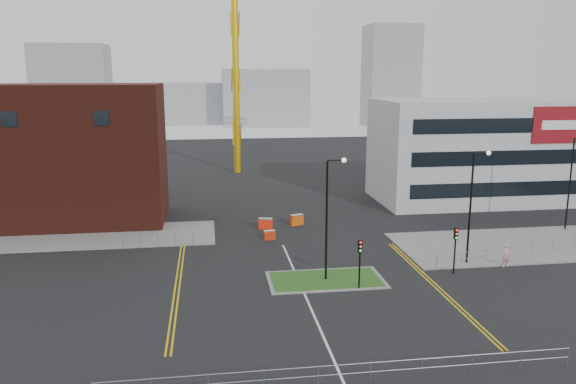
{
  "coord_description": "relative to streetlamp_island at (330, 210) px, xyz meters",
  "views": [
    {
      "loc": [
        -6.31,
        -30.55,
        15.14
      ],
      "look_at": [
        0.36,
        16.33,
        5.0
      ],
      "focal_mm": 35.0,
      "sensor_mm": 36.0,
      "label": 1
    }
  ],
  "objects": [
    {
      "name": "pavement_left",
      "position": [
        -22.22,
        14.0,
        -5.35
      ],
      "size": [
        28.0,
        8.0,
        0.12
      ],
      "primitive_type": "cube",
      "color": "slate",
      "rests_on": "ground"
    },
    {
      "name": "skyline_c",
      "position": [
        42.78,
        117.0,
        8.59
      ],
      "size": [
        14.0,
        12.0,
        28.0
      ],
      "primitive_type": "cube",
      "color": "gray",
      "rests_on": "ground"
    },
    {
      "name": "yellow_right_b",
      "position": [
        7.58,
        -2.0,
        -5.41
      ],
      "size": [
        0.12,
        20.0,
        0.01
      ],
      "primitive_type": "cube",
      "color": "gold",
      "rests_on": "ground"
    },
    {
      "name": "railing_left",
      "position": [
        -13.22,
        10.0,
        -4.67
      ],
      "size": [
        6.05,
        0.05,
        1.1
      ],
      "color": "gray",
      "rests_on": "ground"
    },
    {
      "name": "streetlamp_right_near",
      "position": [
        12.0,
        2.0,
        0.0
      ],
      "size": [
        1.46,
        0.36,
        9.18
      ],
      "color": "black",
      "rests_on": "ground"
    },
    {
      "name": "brick_building",
      "position": [
        -25.19,
        20.0,
        1.44
      ],
      "size": [
        24.2,
        10.07,
        14.24
      ],
      "color": "#4A1A12",
      "rests_on": "ground"
    },
    {
      "name": "traffic_light_island",
      "position": [
        1.78,
        -2.02,
        -2.85
      ],
      "size": [
        0.28,
        0.33,
        3.65
      ],
      "color": "black",
      "rests_on": "ground"
    },
    {
      "name": "pedestrian",
      "position": [
        14.53,
        0.89,
        -4.47
      ],
      "size": [
        0.75,
        0.56,
        1.89
      ],
      "primitive_type": "imported",
      "rotation": [
        0.0,
        0.0,
        0.16
      ],
      "color": "pink",
      "rests_on": "ground"
    },
    {
      "name": "barrier_right",
      "position": [
        -3.22,
        10.85,
        -4.93
      ],
      "size": [
        1.1,
        0.56,
        0.89
      ],
      "color": "red",
      "rests_on": "ground"
    },
    {
      "name": "skyline_d",
      "position": [
        -10.22,
        132.0,
        0.59
      ],
      "size": [
        30.0,
        12.0,
        12.0
      ],
      "primitive_type": "cube",
      "color": "gray",
      "rests_on": "ground"
    },
    {
      "name": "grass_island",
      "position": [
        -0.22,
        0.0,
        -5.35
      ],
      "size": [
        8.0,
        4.0,
        0.12
      ],
      "primitive_type": "cube",
      "color": "#284D19",
      "rests_on": "ground"
    },
    {
      "name": "railing_right",
      "position": [
        18.28,
        3.5,
        -4.63
      ],
      "size": [
        19.05,
        5.05,
        1.1
      ],
      "color": "gray",
      "rests_on": "ground"
    },
    {
      "name": "railing_front",
      "position": [
        -2.22,
        -14.0,
        -4.63
      ],
      "size": [
        24.05,
        0.05,
        1.1
      ],
      "color": "gray",
      "rests_on": "ground"
    },
    {
      "name": "centre_line",
      "position": [
        -2.22,
        -6.0,
        -5.41
      ],
      "size": [
        0.15,
        30.0,
        0.01
      ],
      "primitive_type": "cube",
      "color": "silver",
      "rests_on": "ground"
    },
    {
      "name": "yellow_right_a",
      "position": [
        7.28,
        -2.0,
        -5.41
      ],
      "size": [
        0.12,
        20.0,
        0.01
      ],
      "primitive_type": "cube",
      "color": "gold",
      "rests_on": "ground"
    },
    {
      "name": "skyline_a",
      "position": [
        -42.22,
        112.0,
        5.59
      ],
      "size": [
        18.0,
        12.0,
        22.0
      ],
      "primitive_type": "cube",
      "color": "gray",
      "rests_on": "ground"
    },
    {
      "name": "office_block",
      "position": [
        23.79,
        23.97,
        0.59
      ],
      "size": [
        25.0,
        12.2,
        12.0
      ],
      "color": "#B7BABD",
      "rests_on": "ground"
    },
    {
      "name": "streetlamp_island",
      "position": [
        0.0,
        0.0,
        0.0
      ],
      "size": [
        1.46,
        0.36,
        9.18
      ],
      "color": "black",
      "rests_on": "ground"
    },
    {
      "name": "traffic_light_right",
      "position": [
        9.78,
        -0.02,
        -2.85
      ],
      "size": [
        0.28,
        0.33,
        3.65
      ],
      "color": "black",
      "rests_on": "ground"
    },
    {
      "name": "island_kerb",
      "position": [
        -0.22,
        0.0,
        -5.37
      ],
      "size": [
        8.6,
        4.6,
        0.08
      ],
      "primitive_type": "cube",
      "color": "slate",
      "rests_on": "ground"
    },
    {
      "name": "barrier_mid",
      "position": [
        0.05,
        15.44,
        -4.81
      ],
      "size": [
        1.4,
        0.88,
        1.12
      ],
      "color": "#E3510C",
      "rests_on": "ground"
    },
    {
      "name": "skyline_b",
      "position": [
        7.78,
        122.0,
        2.59
      ],
      "size": [
        24.0,
        12.0,
        16.0
      ],
      "primitive_type": "cube",
      "color": "gray",
      "rests_on": "ground"
    },
    {
      "name": "pavement_right",
      "position": [
        19.78,
        6.0,
        -5.35
      ],
      "size": [
        24.0,
        10.0,
        0.12
      ],
      "primitive_type": "cube",
      "color": "slate",
      "rests_on": "ground"
    },
    {
      "name": "ground",
      "position": [
        -2.22,
        -8.0,
        -5.41
      ],
      "size": [
        200.0,
        200.0,
        0.0
      ],
      "primitive_type": "plane",
      "color": "black",
      "rests_on": "ground"
    },
    {
      "name": "yellow_left_a",
      "position": [
        -11.22,
        2.0,
        -5.41
      ],
      "size": [
        0.12,
        24.0,
        0.01
      ],
      "primitive_type": "cube",
      "color": "gold",
      "rests_on": "ground"
    },
    {
      "name": "yellow_left_b",
      "position": [
        -10.92,
        2.0,
        -5.41
      ],
      "size": [
        0.12,
        24.0,
        0.01
      ],
      "primitive_type": "cube",
      "color": "gold",
      "rests_on": "ground"
    },
    {
      "name": "barrier_left",
      "position": [
        -3.22,
        14.39,
        -4.8
      ],
      "size": [
        1.4,
        0.81,
        1.12
      ],
      "color": "#FF2B0E",
      "rests_on": "ground"
    },
    {
      "name": "streetlamp_right_far",
      "position": [
        26.0,
        10.0,
        0.0
      ],
      "size": [
        1.46,
        0.36,
        9.18
      ],
      "color": "black",
      "rests_on": "ground"
    }
  ]
}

